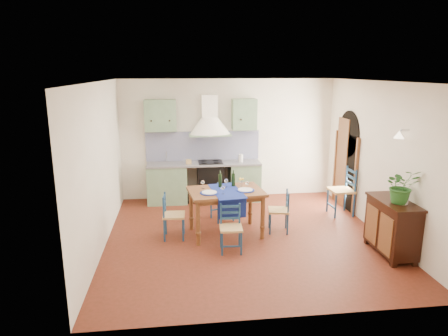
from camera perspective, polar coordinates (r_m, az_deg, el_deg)
The scene contains 13 objects.
floor at distance 7.47m, azimuth 3.07°, elevation -9.77°, with size 5.00×5.00×0.00m, color #441C0E.
back_wall at distance 9.26m, azimuth -2.14°, elevation 1.73°, with size 5.00×0.96×2.80m.
right_wall at distance 8.11m, azimuth 20.49°, elevation 1.19°, with size 0.26×5.00×2.80m.
left_wall at distance 7.04m, azimuth -17.25°, elevation 0.18°, with size 0.04×5.00×2.80m, color silver.
ceiling at distance 6.85m, azimuth 3.37°, elevation 12.28°, with size 5.00×5.00×0.01m, color white.
dining_table at distance 7.32m, azimuth 0.32°, elevation -3.96°, with size 1.43×1.11×1.17m.
chair_near at distance 6.77m, azimuth 0.98°, elevation -8.53°, with size 0.39×0.39×0.80m.
chair_far at distance 8.09m, azimuth -0.17°, elevation -4.51°, with size 0.51×0.51×0.86m.
chair_left at distance 7.32m, azimuth -7.40°, elevation -6.76°, with size 0.41×0.41×0.83m.
chair_right at distance 7.61m, azimuth 8.02°, elevation -6.06°, with size 0.44×0.44×0.80m.
chair_spare at distance 8.76m, azimuth 16.62°, elevation -3.12°, with size 0.49×0.49×1.01m.
sideboard at distance 7.16m, azimuth 22.84°, elevation -7.55°, with size 0.50×1.05×0.94m.
potted_plant at distance 6.86m, azimuth 24.05°, elevation -2.34°, with size 0.51×0.44×0.56m, color #255B21.
Camera 1 is at (-1.21, -6.74, 2.98)m, focal length 32.00 mm.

